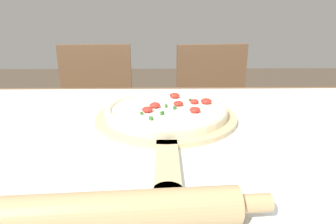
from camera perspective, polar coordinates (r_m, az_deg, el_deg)
name	(u,v)px	position (r m, az deg, el deg)	size (l,w,h in m)	color
dining_table	(167,180)	(0.73, -0.25, -12.85)	(1.42, 1.00, 0.76)	brown
towel_cloth	(167,141)	(0.68, -0.27, -5.55)	(1.34, 0.92, 0.00)	silver
pizza_peel	(168,119)	(0.78, -0.01, -1.43)	(0.37, 0.57, 0.01)	#D6B784
pizza	(168,110)	(0.80, 0.01, 0.36)	(0.32, 0.32, 0.03)	beige
rolling_pin	(123,210)	(0.42, -8.58, -17.98)	(0.41, 0.07, 0.05)	tan
chair_left	(97,117)	(1.65, -13.45, -0.93)	(0.42, 0.42, 0.88)	brown
chair_right	(214,116)	(1.63, 8.75, -0.84)	(0.44, 0.44, 0.88)	brown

